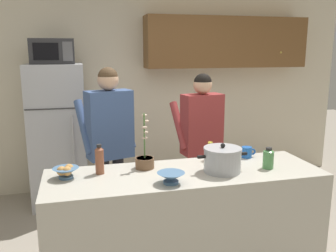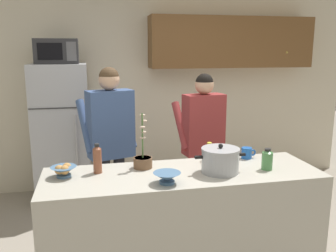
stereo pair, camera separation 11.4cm
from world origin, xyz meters
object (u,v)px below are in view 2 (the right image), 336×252
(person_near_pot, at_px, (111,133))
(bread_bowl, at_px, (64,170))
(microwave, at_px, (57,51))
(potted_orchid, at_px, (143,160))
(bottle_near_edge, at_px, (97,159))
(cooking_pot, at_px, (220,160))
(person_by_sink, at_px, (203,133))
(empty_bowl, at_px, (167,177))
(refrigerator, at_px, (62,134))
(bottle_mid_counter, at_px, (209,152))
(coffee_mug, at_px, (247,153))
(bottle_far_corner, at_px, (267,159))

(person_near_pot, height_order, bread_bowl, person_near_pot)
(microwave, relative_size, potted_orchid, 1.08)
(person_near_pot, relative_size, bottle_near_edge, 7.31)
(person_near_pot, relative_size, cooking_pot, 4.17)
(bottle_near_edge, bearing_deg, bread_bowl, -169.92)
(person_by_sink, height_order, potted_orchid, person_by_sink)
(person_by_sink, height_order, empty_bowl, person_by_sink)
(refrigerator, height_order, bottle_mid_counter, refrigerator)
(empty_bowl, xyz_separation_m, bottle_near_edge, (-0.47, 0.33, 0.07))
(cooking_pot, relative_size, potted_orchid, 0.92)
(microwave, xyz_separation_m, person_near_pot, (0.52, -0.96, -0.77))
(person_near_pot, relative_size, bread_bowl, 8.91)
(potted_orchid, bearing_deg, empty_bowl, -73.01)
(person_by_sink, relative_size, cooking_pot, 3.98)
(refrigerator, bearing_deg, coffee_mug, -44.31)
(cooking_pot, bearing_deg, empty_bowl, -162.02)
(bottle_mid_counter, bearing_deg, refrigerator, 129.34)
(person_by_sink, bearing_deg, microwave, 147.74)
(microwave, height_order, coffee_mug, microwave)
(bottle_mid_counter, bearing_deg, bread_bowl, -172.14)
(refrigerator, relative_size, cooking_pot, 4.16)
(bottle_mid_counter, bearing_deg, bottle_far_corner, -41.06)
(person_by_sink, relative_size, coffee_mug, 12.31)
(empty_bowl, bearing_deg, coffee_mug, 28.70)
(refrigerator, bearing_deg, person_by_sink, -32.87)
(person_near_pot, distance_m, cooking_pot, 1.21)
(person_by_sink, relative_size, bottle_far_corner, 9.47)
(bread_bowl, height_order, bottle_far_corner, bottle_far_corner)
(microwave, height_order, empty_bowl, microwave)
(refrigerator, distance_m, coffee_mug, 2.32)
(person_by_sink, height_order, coffee_mug, person_by_sink)
(bottle_mid_counter, height_order, potted_orchid, potted_orchid)
(microwave, bearing_deg, cooking_pot, -55.48)
(cooking_pot, bearing_deg, bottle_mid_counter, 87.05)
(coffee_mug, relative_size, bottle_mid_counter, 0.83)
(microwave, distance_m, coffee_mug, 2.45)
(person_near_pot, bearing_deg, refrigerator, 118.17)
(refrigerator, relative_size, potted_orchid, 3.81)
(person_by_sink, bearing_deg, bottle_far_corner, -77.57)
(refrigerator, bearing_deg, bread_bowl, -85.76)
(bottle_near_edge, xyz_separation_m, bottle_far_corner, (1.30, -0.20, -0.03))
(potted_orchid, bearing_deg, bread_bowl, -171.56)
(bread_bowl, height_order, bottle_near_edge, bottle_near_edge)
(person_by_sink, height_order, bread_bowl, person_by_sink)
(bottle_far_corner, height_order, potted_orchid, potted_orchid)
(person_by_sink, distance_m, bottle_near_edge, 1.34)
(bread_bowl, distance_m, empty_bowl, 0.77)
(bottle_far_corner, relative_size, potted_orchid, 0.38)
(bread_bowl, bearing_deg, person_near_pot, 63.46)
(bottle_mid_counter, bearing_deg, microwave, 129.72)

